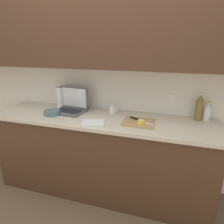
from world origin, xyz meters
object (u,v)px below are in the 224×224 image
Objects in this scene: laptop at (71,106)px; lemon_half_cut at (141,122)px; paper_towel_roll at (61,97)px; cutting_board at (139,122)px; bottle_oil_tall at (207,112)px; bowl_white at (52,113)px; bottle_green_soda at (199,108)px; knife at (138,120)px; measuring_cup at (113,109)px.

laptop is 0.87m from lemon_half_cut.
cutting_board is at bearing -14.50° from paper_towel_roll.
lemon_half_cut is at bearing -52.98° from cutting_board.
cutting_board is 4.73× the size of lemon_half_cut.
bowl_white is (-1.62, -0.31, -0.07)m from bottle_oil_tall.
bottle_oil_tall is at bearing 0.03° from paper_towel_roll.
lemon_half_cut is 0.27× the size of paper_towel_roll.
laptop reaches higher than cutting_board.
cutting_board is 1.58× the size of bottle_oil_tall.
paper_towel_roll is (-1.60, -0.00, -0.01)m from bottle_green_soda.
knife is at bearing 5.01° from bowl_white.
bottle_green_soda reaches higher than measuring_cup.
knife is 0.71m from bottle_oil_tall.
bowl_white is 0.73× the size of paper_towel_roll.
bottle_green_soda is (1.40, 0.13, 0.07)m from laptop.
knife is (0.80, -0.09, -0.05)m from laptop.
cutting_board is 0.64m from bottle_green_soda.
paper_towel_roll reaches higher than bottle_oil_tall.
bottle_green_soda is at bearing 28.83° from lemon_half_cut.
bowl_white reaches higher than cutting_board.
lemon_half_cut is (0.05, -0.08, 0.01)m from knife.
paper_towel_roll reaches higher than lemon_half_cut.
lemon_half_cut is at bearing -31.14° from knife.
knife is at bearing -12.56° from paper_towel_roll.
bottle_green_soda is at bearing 3.24° from measuring_cup.
knife is at bearing -28.45° from measuring_cup.
cutting_board is 0.40m from measuring_cup.
bottle_oil_tall is at bearing 46.57° from knife.
paper_towel_roll is (-0.06, 0.31, 0.10)m from bowl_white.
measuring_cup is (-0.91, -0.05, -0.08)m from bottle_green_soda.
laptop is 1.37× the size of bottle_green_soda.
bottle_oil_tall is at bearing 25.65° from lemon_half_cut.
laptop reaches higher than bottle_oil_tall.
knife reaches higher than cutting_board.
measuring_cup is at bearing 145.69° from lemon_half_cut.
bottle_oil_tall is at bearing 11.92° from laptop.
laptop is at bearing -170.44° from measuring_cup.
bottle_green_soda is (0.59, 0.23, 0.11)m from knife.
bottle_oil_tall is (0.63, 0.30, 0.07)m from lemon_half_cut.
laptop is 0.81m from knife.
lemon_half_cut is at bearing -4.41° from laptop.
paper_towel_roll reaches higher than knife.
laptop is 0.23m from bowl_white.
bottle_green_soda is 0.09m from bottle_oil_tall.
measuring_cup is (-0.32, 0.17, 0.03)m from knife.
laptop is 1.93× the size of bottle_oil_tall.
bottle_green_soda is 1.41× the size of bottle_oil_tall.
bowl_white is at bearing -122.60° from laptop.
lemon_half_cut is 1.10m from paper_towel_roll.
lemon_half_cut is 0.44m from measuring_cup.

